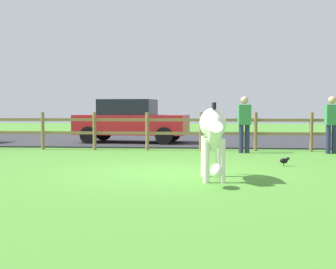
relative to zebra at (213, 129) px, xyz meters
name	(u,v)px	position (x,y,z in m)	size (l,w,h in m)	color
ground_plane	(169,172)	(-0.90, 1.09, -0.93)	(60.00, 60.00, 0.00)	#47842D
parking_asphalt	(188,140)	(-0.90, 10.39, -0.90)	(28.00, 7.40, 0.05)	#2D2D33
paddock_fence	(174,129)	(-1.15, 6.09, -0.26)	(21.60, 0.11, 1.17)	olive
zebra	(213,129)	(0.00, 0.00, 0.00)	(0.56, 1.94, 1.41)	white
crow_on_grass	(284,161)	(1.62, 2.29, -0.80)	(0.21, 0.10, 0.20)	black
parked_car_red	(131,121)	(-2.91, 8.72, -0.08)	(4.15, 2.19, 1.56)	red
visitor_left_of_tree	(332,122)	(3.40, 5.42, -0.02)	(0.39, 0.27, 1.64)	#232847
visitor_right_of_tree	(244,122)	(0.94, 5.42, -0.02)	(0.39, 0.28, 1.64)	#232847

